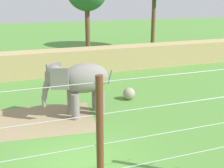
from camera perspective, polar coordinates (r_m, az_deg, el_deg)
ground_plane at (r=10.89m, az=-6.94°, el=-14.90°), size 120.00×120.00×0.00m
dirt_patch at (r=14.46m, az=-13.50°, el=-6.88°), size 5.22×4.31×0.01m
embankment_wall at (r=22.17m, az=-14.52°, el=3.86°), size 36.00×1.80×1.85m
elephant at (r=14.10m, az=-6.37°, el=0.57°), size 3.63×1.54×2.69m
enrichment_ball at (r=16.69m, az=3.37°, el=-1.89°), size 0.70×0.70×0.70m
cable_fence at (r=7.26m, az=-1.88°, el=-13.64°), size 10.55×0.18×4.03m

